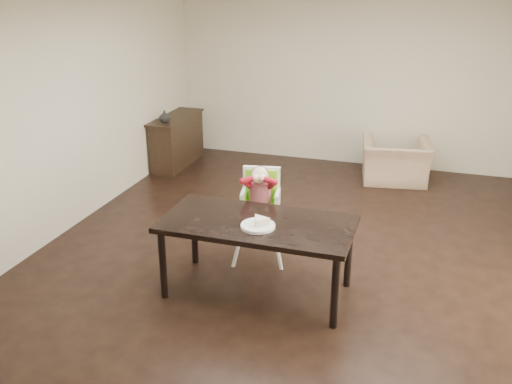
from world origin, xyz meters
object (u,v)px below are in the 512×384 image
(dining_table, at_px, (257,229))
(sideboard, at_px, (177,141))
(high_chair, at_px, (260,193))
(armchair, at_px, (396,154))

(dining_table, height_order, sideboard, sideboard)
(dining_table, bearing_deg, sideboard, 125.92)
(high_chair, height_order, armchair, high_chair)
(dining_table, distance_m, armchair, 3.71)
(high_chair, relative_size, sideboard, 0.83)
(sideboard, bearing_deg, high_chair, -49.66)
(dining_table, bearing_deg, armchair, 74.33)
(high_chair, bearing_deg, sideboard, 119.44)
(sideboard, bearing_deg, dining_table, -54.08)
(dining_table, distance_m, high_chair, 0.75)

